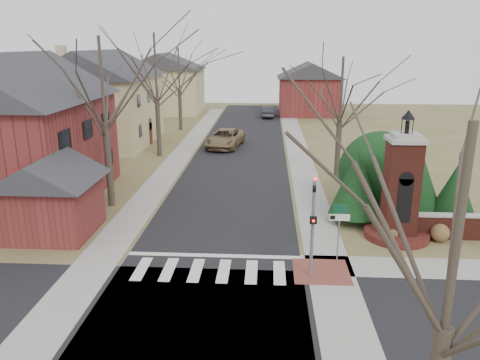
# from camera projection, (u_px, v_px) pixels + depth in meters

# --- Properties ---
(ground) EXTENTS (120.00, 120.00, 0.00)m
(ground) POSITION_uv_depth(u_px,v_px,m) (208.00, 280.00, 19.45)
(ground) COLOR brown
(ground) RESTS_ON ground
(main_street) EXTENTS (8.00, 70.00, 0.01)m
(main_street) POSITION_uv_depth(u_px,v_px,m) (239.00, 157.00, 40.52)
(main_street) COLOR black
(main_street) RESTS_ON ground
(cross_street) EXTENTS (120.00, 8.00, 0.01)m
(cross_street) POSITION_uv_depth(u_px,v_px,m) (197.00, 321.00, 16.58)
(cross_street) COLOR black
(cross_street) RESTS_ON ground
(crosswalk_zone) EXTENTS (8.00, 2.20, 0.02)m
(crosswalk_zone) POSITION_uv_depth(u_px,v_px,m) (210.00, 271.00, 20.22)
(crosswalk_zone) COLOR silver
(crosswalk_zone) RESTS_ON ground
(stop_bar) EXTENTS (8.00, 0.35, 0.02)m
(stop_bar) POSITION_uv_depth(u_px,v_px,m) (214.00, 256.00, 21.65)
(stop_bar) COLOR silver
(stop_bar) RESTS_ON ground
(sidewalk_right_main) EXTENTS (2.00, 60.00, 0.02)m
(sidewalk_right_main) POSITION_uv_depth(u_px,v_px,m) (300.00, 158.00, 40.23)
(sidewalk_right_main) COLOR gray
(sidewalk_right_main) RESTS_ON ground
(sidewalk_left) EXTENTS (2.00, 60.00, 0.02)m
(sidewalk_left) POSITION_uv_depth(u_px,v_px,m) (180.00, 156.00, 40.82)
(sidewalk_left) COLOR gray
(sidewalk_left) RESTS_ON ground
(curb_apron) EXTENTS (2.40, 2.40, 0.02)m
(curb_apron) POSITION_uv_depth(u_px,v_px,m) (321.00, 272.00, 20.13)
(curb_apron) COLOR brown
(curb_apron) RESTS_ON ground
(traffic_signal_pole) EXTENTS (0.28, 0.41, 4.50)m
(traffic_signal_pole) POSITION_uv_depth(u_px,v_px,m) (313.00, 219.00, 19.03)
(traffic_signal_pole) COLOR slate
(traffic_signal_pole) RESTS_ON ground
(sign_post) EXTENTS (0.90, 0.07, 2.75)m
(sign_post) POSITION_uv_depth(u_px,v_px,m) (339.00, 222.00, 20.49)
(sign_post) COLOR slate
(sign_post) RESTS_ON ground
(brick_gate_monument) EXTENTS (3.20, 3.20, 6.47)m
(brick_gate_monument) POSITION_uv_depth(u_px,v_px,m) (400.00, 197.00, 23.11)
(brick_gate_monument) COLOR #5D251B
(brick_gate_monument) RESTS_ON ground
(house_brick_left) EXTENTS (9.80, 11.80, 9.42)m
(house_brick_left) POSITION_uv_depth(u_px,v_px,m) (15.00, 125.00, 28.46)
(house_brick_left) COLOR maroon
(house_brick_left) RESTS_ON ground
(house_stucco_left) EXTENTS (9.80, 12.80, 9.28)m
(house_stucco_left) POSITION_uv_depth(u_px,v_px,m) (102.00, 96.00, 44.79)
(house_stucco_left) COLOR tan
(house_stucco_left) RESTS_ON ground
(garage_left) EXTENTS (4.80, 4.80, 4.29)m
(garage_left) POSITION_uv_depth(u_px,v_px,m) (51.00, 192.00, 23.61)
(garage_left) COLOR maroon
(garage_left) RESTS_ON ground
(house_distant_left) EXTENTS (10.80, 8.80, 8.53)m
(house_distant_left) POSITION_uv_depth(u_px,v_px,m) (165.00, 82.00, 64.92)
(house_distant_left) COLOR tan
(house_distant_left) RESTS_ON ground
(house_distant_right) EXTENTS (8.80, 8.80, 7.30)m
(house_distant_right) POSITION_uv_depth(u_px,v_px,m) (309.00, 87.00, 63.94)
(house_distant_right) COLOR maroon
(house_distant_right) RESTS_ON ground
(evergreen_near) EXTENTS (2.80, 2.80, 4.10)m
(evergreen_near) POSITION_uv_depth(u_px,v_px,m) (356.00, 182.00, 25.10)
(evergreen_near) COLOR #473D33
(evergreen_near) RESTS_ON ground
(evergreen_mid) EXTENTS (3.40, 3.40, 4.70)m
(evergreen_mid) POSITION_uv_depth(u_px,v_px,m) (413.00, 172.00, 25.98)
(evergreen_mid) COLOR #473D33
(evergreen_mid) RESTS_ON ground
(evergreen_far) EXTENTS (2.40, 2.40, 3.30)m
(evergreen_far) POSITION_uv_depth(u_px,v_px,m) (455.00, 190.00, 25.10)
(evergreen_far) COLOR #473D33
(evergreen_far) RESTS_ON ground
(evergreen_mass) EXTENTS (4.80, 4.80, 4.80)m
(evergreen_mass) POSITION_uv_depth(u_px,v_px,m) (380.00, 169.00, 27.36)
(evergreen_mass) COLOR black
(evergreen_mass) RESTS_ON ground
(bare_tree_0) EXTENTS (8.05, 8.05, 11.15)m
(bare_tree_0) POSITION_uv_depth(u_px,v_px,m) (102.00, 76.00, 26.31)
(bare_tree_0) COLOR #473D33
(bare_tree_0) RESTS_ON ground
(bare_tree_1) EXTENTS (8.40, 8.40, 11.64)m
(bare_tree_1) POSITION_uv_depth(u_px,v_px,m) (155.00, 61.00, 38.67)
(bare_tree_1) COLOR #473D33
(bare_tree_1) RESTS_ON ground
(bare_tree_2) EXTENTS (7.35, 7.35, 10.19)m
(bare_tree_2) POSITION_uv_depth(u_px,v_px,m) (179.00, 66.00, 51.43)
(bare_tree_2) COLOR #473D33
(bare_tree_2) RESTS_ON ground
(bare_tree_3) EXTENTS (7.00, 7.00, 9.70)m
(bare_tree_3) POSITION_uv_depth(u_px,v_px,m) (342.00, 85.00, 32.47)
(bare_tree_3) COLOR #473D33
(bare_tree_3) RESTS_ON ground
(bare_tree_4) EXTENTS (6.65, 6.65, 9.21)m
(bare_tree_4) POSITION_uv_depth(u_px,v_px,m) (460.00, 217.00, 8.70)
(bare_tree_4) COLOR #473D33
(bare_tree_4) RESTS_ON ground
(pickup_truck) EXTENTS (3.71, 6.42, 1.68)m
(pickup_truck) POSITION_uv_depth(u_px,v_px,m) (225.00, 138.00, 44.08)
(pickup_truck) COLOR olive
(pickup_truck) RESTS_ON ground
(distant_car) EXTENTS (1.57, 4.39, 1.44)m
(distant_car) POSITION_uv_depth(u_px,v_px,m) (268.00, 112.00, 61.90)
(distant_car) COLOR #2E3035
(distant_car) RESTS_ON ground
(dry_shrub_left) EXTENTS (0.89, 0.89, 0.89)m
(dry_shrub_left) POSITION_uv_depth(u_px,v_px,m) (391.00, 232.00, 23.24)
(dry_shrub_left) COLOR brown
(dry_shrub_left) RESTS_ON ground
(dry_shrub_right) EXTENTS (0.92, 0.92, 0.92)m
(dry_shrub_right) POSITION_uv_depth(u_px,v_px,m) (440.00, 233.00, 23.10)
(dry_shrub_right) COLOR brown
(dry_shrub_right) RESTS_ON ground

